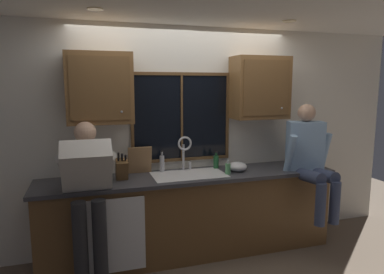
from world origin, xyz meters
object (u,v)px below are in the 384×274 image
at_px(person_standing, 88,188).
at_px(cutting_board, 140,160).
at_px(bottle_green_glass, 216,161).
at_px(person_sitting_on_counter, 310,155).
at_px(mixing_bowl, 238,167).
at_px(knife_block, 122,170).
at_px(soap_dispenser, 228,168).
at_px(bottle_tall_clear, 162,163).

height_order(person_standing, cutting_board, person_standing).
relative_size(person_standing, bottle_green_glass, 7.76).
bearing_deg(person_standing, person_sitting_on_counter, 0.85).
height_order(cutting_board, mixing_bowl, cutting_board).
height_order(person_sitting_on_counter, mixing_bowl, person_sitting_on_counter).
bearing_deg(person_sitting_on_counter, cutting_board, 165.23).
distance_m(person_standing, person_sitting_on_counter, 2.42).
bearing_deg(knife_block, bottle_green_glass, 8.82).
distance_m(soap_dispenser, bottle_tall_clear, 0.74).
distance_m(person_standing, soap_dispenser, 1.50).
relative_size(cutting_board, bottle_tall_clear, 1.26).
distance_m(person_sitting_on_counter, knife_block, 2.09).
bearing_deg(bottle_tall_clear, person_sitting_on_counter, -16.59).
bearing_deg(cutting_board, soap_dispenser, -19.23).
height_order(knife_block, bottle_tall_clear, knife_block).
xyz_separation_m(bottle_green_glass, bottle_tall_clear, (-0.64, 0.03, 0.02)).
bearing_deg(mixing_bowl, person_sitting_on_counter, -18.81).
xyz_separation_m(person_sitting_on_counter, cutting_board, (-1.85, 0.49, -0.03)).
distance_m(person_standing, knife_block, 0.47).
height_order(cutting_board, bottle_tall_clear, cutting_board).
bearing_deg(knife_block, person_sitting_on_counter, -7.68).
bearing_deg(person_standing, bottle_tall_clear, 32.31).
xyz_separation_m(soap_dispenser, bottle_tall_clear, (-0.67, 0.31, 0.04)).
relative_size(person_sitting_on_counter, bottle_green_glass, 6.33).
bearing_deg(person_sitting_on_counter, soap_dispenser, 169.83).
bearing_deg(soap_dispenser, knife_block, 174.37).
height_order(person_standing, soap_dispenser, person_standing).
bearing_deg(soap_dispenser, mixing_bowl, 30.58).
height_order(person_sitting_on_counter, soap_dispenser, person_sitting_on_counter).
height_order(person_standing, mixing_bowl, person_standing).
bearing_deg(person_standing, soap_dispenser, 7.78).
bearing_deg(person_standing, bottle_green_glass, 18.52).
bearing_deg(bottle_tall_clear, knife_block, -156.99).
distance_m(person_sitting_on_counter, mixing_bowl, 0.83).
xyz_separation_m(knife_block, soap_dispenser, (1.14, -0.11, -0.05)).
bearing_deg(bottle_tall_clear, soap_dispenser, -24.81).
relative_size(person_standing, person_sitting_on_counter, 1.23).
distance_m(mixing_bowl, bottle_green_glass, 0.27).
distance_m(knife_block, cutting_board, 0.31).
relative_size(person_sitting_on_counter, knife_block, 3.92).
relative_size(cutting_board, mixing_bowl, 1.40).
xyz_separation_m(person_sitting_on_counter, soap_dispenser, (-0.93, 0.17, -0.12)).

